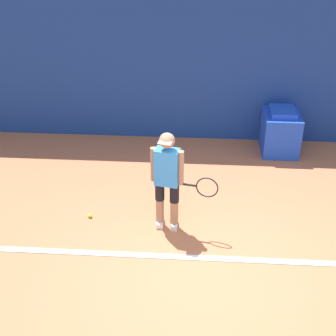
% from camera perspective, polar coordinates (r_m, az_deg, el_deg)
% --- Properties ---
extents(ground_plane, '(24.00, 24.00, 0.00)m').
position_cam_1_polar(ground_plane, '(6.37, 4.17, -12.42)').
color(ground_plane, '#B76642').
extents(back_wall, '(24.00, 0.10, 2.94)m').
position_cam_1_polar(back_wall, '(9.20, 4.65, 12.01)').
color(back_wall, navy).
rests_on(back_wall, ground_plane).
extents(court_baseline, '(21.60, 0.10, 0.01)m').
position_cam_1_polar(court_baseline, '(6.56, 4.18, -10.89)').
color(court_baseline, white).
rests_on(court_baseline, ground_plane).
extents(tennis_player, '(0.97, 0.32, 1.55)m').
position_cam_1_polar(tennis_player, '(6.64, 0.00, -1.16)').
color(tennis_player, '#A37556').
rests_on(tennis_player, ground_plane).
extents(tennis_ball, '(0.07, 0.07, 0.07)m').
position_cam_1_polar(tennis_ball, '(7.37, -9.51, -5.74)').
color(tennis_ball, '#D1E533').
rests_on(tennis_ball, ground_plane).
extents(covered_chair, '(0.67, 0.81, 0.88)m').
position_cam_1_polar(covered_chair, '(9.25, 13.52, 4.35)').
color(covered_chair, blue).
rests_on(covered_chair, ground_plane).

